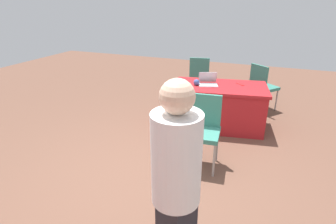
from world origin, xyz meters
TOP-DOWN VIEW (x-y plane):
  - ground_plane at (0.00, 0.00)m, footprint 14.40×14.40m
  - table_foreground at (-0.46, -1.92)m, footprint 1.72×1.15m
  - chair_near_front at (-1.10, -2.99)m, footprint 0.62×0.62m
  - chair_tucked_left at (0.24, -3.14)m, footprint 0.52×0.52m
  - chair_aisle at (-0.51, -0.61)m, footprint 0.48×0.48m
  - person_attendee_browsing at (-0.76, 1.14)m, footprint 0.47×0.47m
  - laptop_silver at (-0.25, -1.90)m, footprint 0.40×0.38m
  - yarn_ball at (-0.07, -1.80)m, footprint 0.10×0.10m
  - scissors_red at (-0.77, -2.12)m, footprint 0.15×0.15m

SIDE VIEW (x-z plane):
  - ground_plane at x=0.00m, z-range 0.00..0.00m
  - table_foreground at x=-0.46m, z-range 0.00..0.76m
  - chair_near_front at x=-1.10m, z-range 0.07..1.02m
  - chair_tucked_left at x=0.24m, z-range 0.08..1.06m
  - chair_aisle at x=-0.51m, z-range 0.08..1.06m
  - scissors_red at x=-0.77m, z-range 0.75..0.76m
  - laptop_silver at x=-0.25m, z-range 0.69..0.90m
  - yarn_ball at x=-0.07m, z-range 0.75..0.86m
  - person_attendee_browsing at x=-0.76m, z-range 0.10..1.81m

